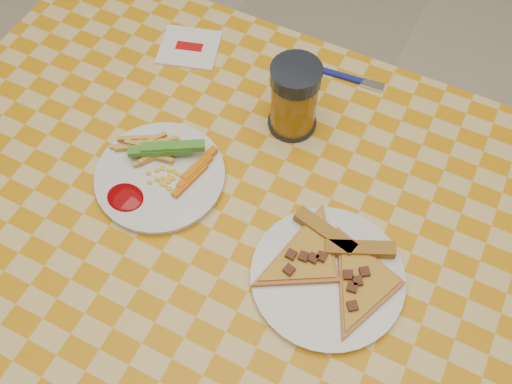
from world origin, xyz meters
TOP-DOWN VIEW (x-y plane):
  - ground at (0.00, 0.00)m, footprint 8.00×8.00m
  - table at (0.00, 0.00)m, footprint 1.28×0.88m
  - plate_left at (-0.18, 0.01)m, footprint 0.28×0.28m
  - plate_right at (0.15, -0.03)m, footprint 0.24×0.24m
  - fries_veggies at (-0.18, 0.03)m, footprint 0.19×0.18m
  - pizza_slices at (0.15, -0.02)m, footprint 0.29×0.25m
  - drink_glass at (-0.02, 0.22)m, footprint 0.09×0.09m
  - napkin at (-0.29, 0.30)m, footprint 0.14×0.14m
  - fork at (0.03, 0.37)m, footprint 0.14×0.03m

SIDE VIEW (x-z plane):
  - ground at x=0.00m, z-range 0.00..0.00m
  - table at x=0.00m, z-range 0.30..1.06m
  - napkin at x=-0.29m, z-range 0.76..0.76m
  - fork at x=0.03m, z-range 0.76..0.76m
  - plate_left at x=-0.18m, z-range 0.76..0.77m
  - plate_right at x=0.15m, z-range 0.76..0.77m
  - pizza_slices at x=0.15m, z-range 0.76..0.79m
  - fries_veggies at x=-0.18m, z-range 0.76..0.80m
  - drink_glass at x=-0.02m, z-range 0.75..0.90m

